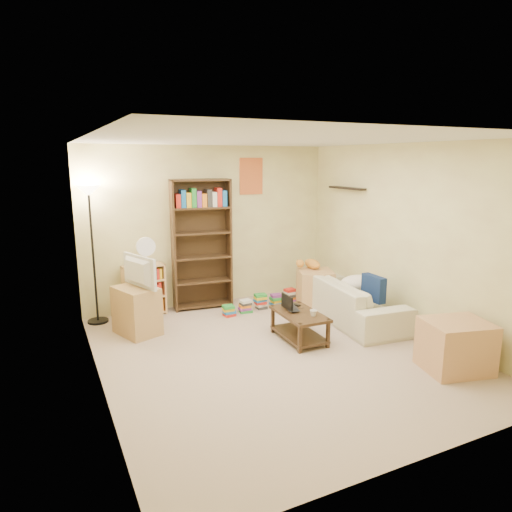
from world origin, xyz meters
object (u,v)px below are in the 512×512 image
desk_fan (146,250)px  tv_stand (137,311)px  tabby_cat (310,264)px  coffee_table (299,323)px  mug (313,313)px  floor_lamp (90,214)px  sofa (350,299)px  tall_bookshelf (202,241)px  television (135,272)px  laptop (295,308)px  side_table (315,289)px  end_cabinet (456,346)px  short_bookshelf (144,290)px

desk_fan → tv_stand: bearing=-114.5°
tabby_cat → coffee_table: size_ratio=0.55×
tv_stand → desk_fan: desk_fan is taller
tabby_cat → mug: 1.64m
floor_lamp → sofa: bearing=-23.0°
tall_bookshelf → coffee_table: bearing=-63.1°
sofa → tabby_cat: tabby_cat is taller
tabby_cat → tall_bookshelf: tall_bookshelf is taller
television → floor_lamp: 1.07m
laptop → side_table: (0.90, 0.91, -0.09)m
coffee_table → end_cabinet: end_cabinet is taller
laptop → tv_stand: size_ratio=0.62×
television → end_cabinet: size_ratio=1.06×
mug → side_table: size_ratio=0.18×
tabby_cat → side_table: bearing=-85.1°
television → desk_fan: bearing=-44.6°
tall_bookshelf → floor_lamp: tall_bookshelf is taller
desk_fan → floor_lamp: floor_lamp is taller
laptop → coffee_table: bearing=-172.6°
tall_bookshelf → side_table: size_ratio=3.38×
desk_fan → side_table: bearing=-16.3°
mug → end_cabinet: 1.65m
tv_stand → end_cabinet: 3.93m
mug → desk_fan: size_ratio=0.26×
sofa → short_bookshelf: 3.03m
laptop → short_bookshelf: size_ratio=0.51×
mug → desk_fan: 2.62m
mug → television: television is taller
laptop → side_table: 1.29m
mug → sofa: bearing=30.6°
coffee_table → mug: mug is taller
sofa → tv_stand: size_ratio=3.27×
coffee_table → floor_lamp: (-2.26, 1.81, 1.32)m
tv_stand → floor_lamp: (-0.43, 0.69, 1.24)m
mug → side_table: bearing=56.2°
tall_bookshelf → sofa: bearing=-32.4°
sofa → tv_stand: (-2.92, 0.73, 0.02)m
tabby_cat → short_bookshelf: size_ratio=0.61×
floor_lamp → coffee_table: bearing=-38.7°
mug → end_cabinet: bearing=-51.1°
short_bookshelf → end_cabinet: bearing=-57.1°
tv_stand → tall_bookshelf: 1.54m
coffee_table → desk_fan: size_ratio=2.04×
desk_fan → television: bearing=-114.5°
coffee_table → tall_bookshelf: tall_bookshelf is taller
short_bookshelf → end_cabinet: short_bookshelf is taller
side_table → mug: bearing=-123.8°
tv_stand → sofa: bearing=-34.1°
mug → tv_stand: tv_stand is taller
sofa → tv_stand: bearing=81.8°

